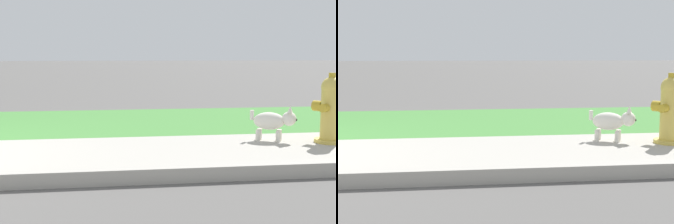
% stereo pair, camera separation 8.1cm
% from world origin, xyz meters
% --- Properties ---
extents(fire_hydrant_at_driveway, '(0.37, 0.37, 0.79)m').
position_xyz_m(fire_hydrant_at_driveway, '(5.07, 0.28, 0.38)').
color(fire_hydrant_at_driveway, gold).
rests_on(fire_hydrant_at_driveway, ground).
extents(small_white_dog, '(0.48, 0.35, 0.41)m').
position_xyz_m(small_white_dog, '(4.48, 0.47, 0.23)').
color(small_white_dog, silver).
rests_on(small_white_dog, ground).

